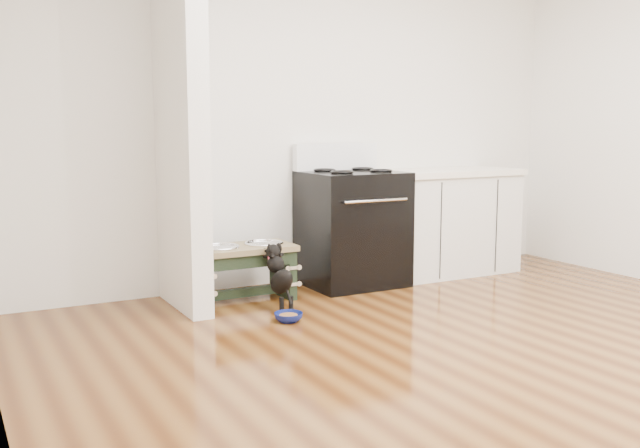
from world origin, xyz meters
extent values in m
plane|color=#44220C|center=(0.00, 0.00, 0.00)|extent=(5.00, 5.00, 0.00)
plane|color=silver|center=(0.00, 2.50, 1.35)|extent=(5.00, 0.00, 5.00)
cube|color=silver|center=(-1.18, 2.10, 1.35)|extent=(0.15, 0.80, 2.70)
cube|color=black|center=(0.25, 2.15, 0.46)|extent=(0.76, 0.65, 0.92)
cube|color=black|center=(0.25, 1.84, 0.40)|extent=(0.58, 0.02, 0.50)
cylinder|color=silver|center=(0.25, 1.80, 0.72)|extent=(0.56, 0.02, 0.02)
cube|color=white|center=(0.25, 2.43, 1.03)|extent=(0.76, 0.08, 0.22)
torus|color=black|center=(0.07, 2.01, 0.93)|extent=(0.18, 0.18, 0.02)
torus|color=black|center=(0.43, 2.01, 0.93)|extent=(0.18, 0.18, 0.02)
torus|color=black|center=(0.07, 2.29, 0.93)|extent=(0.18, 0.18, 0.02)
torus|color=black|center=(0.43, 2.29, 0.93)|extent=(0.18, 0.18, 0.02)
cube|color=silver|center=(1.23, 2.18, 0.43)|extent=(1.20, 0.60, 0.86)
cube|color=beige|center=(1.23, 2.18, 0.89)|extent=(1.24, 0.64, 0.05)
cube|color=black|center=(1.23, 1.92, 0.05)|extent=(1.20, 0.06, 0.10)
cube|color=black|center=(-1.07, 2.07, 0.19)|extent=(0.06, 0.36, 0.37)
cube|color=black|center=(-0.41, 2.07, 0.19)|extent=(0.06, 0.36, 0.37)
cube|color=black|center=(-0.74, 1.91, 0.33)|extent=(0.60, 0.03, 0.09)
cube|color=black|center=(-0.74, 2.07, 0.06)|extent=(0.60, 0.06, 0.06)
cube|color=brown|center=(-0.74, 2.07, 0.39)|extent=(0.75, 0.40, 0.04)
cylinder|color=silver|center=(-0.92, 2.07, 0.39)|extent=(0.26, 0.26, 0.05)
cylinder|color=silver|center=(-0.57, 2.07, 0.39)|extent=(0.26, 0.26, 0.05)
torus|color=silver|center=(-0.92, 2.07, 0.42)|extent=(0.29, 0.29, 0.02)
torus|color=silver|center=(-0.57, 2.07, 0.42)|extent=(0.29, 0.29, 0.02)
cylinder|color=black|center=(-0.64, 1.61, 0.06)|extent=(0.03, 0.03, 0.11)
cylinder|color=black|center=(-0.57, 1.61, 0.06)|extent=(0.03, 0.03, 0.11)
sphere|color=black|center=(-0.64, 1.60, 0.01)|extent=(0.04, 0.04, 0.04)
sphere|color=black|center=(-0.57, 1.60, 0.01)|extent=(0.04, 0.04, 0.04)
ellipsoid|color=black|center=(-0.61, 1.68, 0.21)|extent=(0.13, 0.31, 0.27)
sphere|color=black|center=(-0.61, 1.78, 0.31)|extent=(0.12, 0.12, 0.12)
sphere|color=black|center=(-0.61, 1.81, 0.40)|extent=(0.11, 0.11, 0.11)
sphere|color=black|center=(-0.64, 1.89, 0.40)|extent=(0.04, 0.04, 0.04)
sphere|color=black|center=(-0.57, 1.89, 0.40)|extent=(0.04, 0.04, 0.04)
cylinder|color=black|center=(-0.61, 1.56, 0.12)|extent=(0.02, 0.09, 0.10)
torus|color=#EB4557|center=(-0.61, 1.80, 0.36)|extent=(0.10, 0.07, 0.09)
imported|color=navy|center=(-0.69, 1.40, 0.03)|extent=(0.22, 0.22, 0.06)
cylinder|color=brown|center=(-0.69, 1.40, 0.03)|extent=(0.12, 0.12, 0.02)
camera|label=1|loc=(-2.69, -2.73, 1.30)|focal=40.00mm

